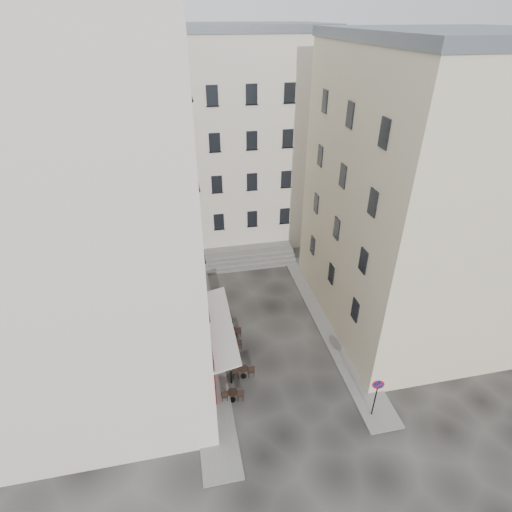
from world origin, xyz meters
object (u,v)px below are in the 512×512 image
object	(u,v)px
bistro_table_b	(243,371)
no_parking_sign	(377,391)
bistro_table_a	(232,395)
pedestrian	(229,320)

from	to	relation	value
bistro_table_b	no_parking_sign	bearing A→B (deg)	-32.84
bistro_table_a	pedestrian	size ratio (longest dim) A/B	0.75
no_parking_sign	pedestrian	distance (m)	11.07
no_parking_sign	bistro_table_b	distance (m)	7.92
no_parking_sign	pedestrian	xyz separation A→B (m)	(-6.76, 8.69, -1.16)
bistro_table_a	bistro_table_b	size ratio (longest dim) A/B	0.96
no_parking_sign	bistro_table_a	size ratio (longest dim) A/B	2.22
bistro_table_a	bistro_table_b	bearing A→B (deg)	60.17
no_parking_sign	bistro_table_b	xyz separation A→B (m)	(-6.53, 4.21, -1.53)
bistro_table_a	pedestrian	xyz separation A→B (m)	(0.69, 6.09, 0.39)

